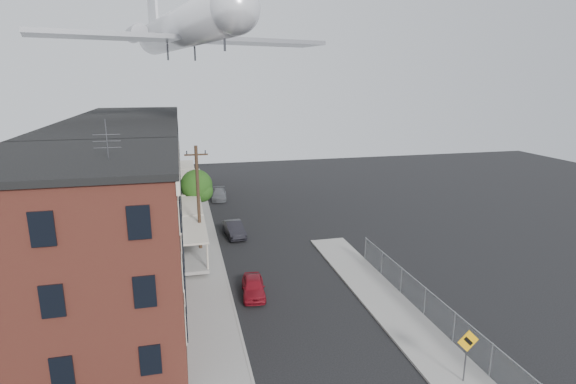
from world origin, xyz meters
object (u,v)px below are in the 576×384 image
Objects in this scene: airplane at (181,28)px; car_mid at (234,229)px; street_tree at (198,187)px; car_near at (253,287)px; utility_pole at (198,200)px; car_far at (219,194)px; warning_sign at (467,348)px.

car_mid is at bearing -64.39° from airplane.
street_tree is 15.34m from airplane.
street_tree is at bearing 104.24° from car_near.
street_tree is 1.42× the size of car_near.
street_tree is (0.33, 9.92, -1.22)m from utility_pole.
car_near is at bearing -96.49° from car_mid.
utility_pole is 18.18m from airplane.
car_near is 0.88× the size of car_mid.
car_mid is at bearing 51.66° from utility_pole.
car_near is at bearing -84.78° from car_far.
utility_pole is at bearing 120.48° from warning_sign.
airplane is at bearing 105.67° from car_near.
street_tree is at bearing -65.69° from airplane.
car_near is at bearing 126.27° from warning_sign.
airplane is (-3.62, 7.54, 18.00)m from car_mid.
airplane is at bearing 92.08° from utility_pole.
car_far is 0.14× the size of airplane.
car_far is (0.00, 25.48, -0.02)m from car_near.
utility_pole reaches higher than warning_sign.
car_mid reaches higher than car_far.
utility_pole is 0.29× the size of airplane.
utility_pole reaches higher than car_far.
car_near is 11.92m from car_mid.
car_mid is at bearing -64.03° from street_tree.
warning_sign is at bearing -72.19° from car_far.
utility_pole is 6.51m from car_mid.
car_mid is 1.00× the size of car_far.
street_tree is at bearing -104.16° from car_far.
car_mid is 19.85m from airplane.
utility_pole is 2.16× the size of car_mid.
warning_sign is 0.09× the size of airplane.
warning_sign reaches higher than car_near.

